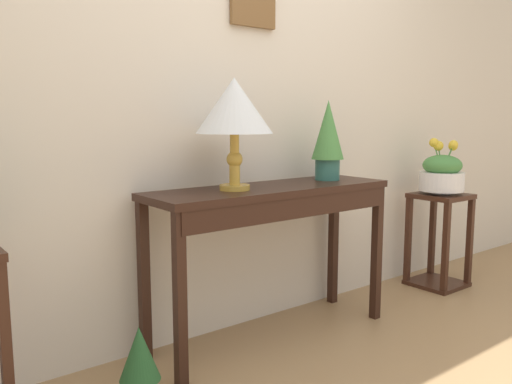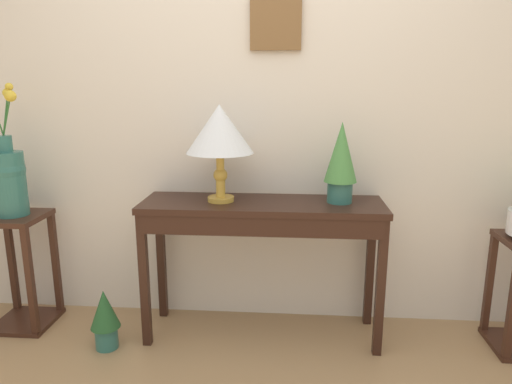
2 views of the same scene
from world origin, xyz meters
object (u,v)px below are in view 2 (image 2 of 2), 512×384
Objects in this scene: table_lamp at (220,131)px; potted_plant_floor at (105,316)px; console_table at (262,223)px; pedestal_stand_left at (21,271)px; flower_vase_tall_left at (9,175)px; potted_plant_on_console at (341,159)px.

potted_plant_floor is (-0.61, -0.22, -0.98)m from table_lamp.
pedestal_stand_left is (-1.42, 0.02, -0.33)m from console_table.
pedestal_stand_left is 0.57m from flower_vase_tall_left.
table_lamp is 1.53× the size of potted_plant_floor.
table_lamp reaches higher than potted_plant_on_console.
potted_plant_on_console is 1.52m from potted_plant_floor.
table_lamp is 1.17m from potted_plant_floor.
console_table is at bearing -173.56° from potted_plant_on_console.
pedestal_stand_left is 0.64m from potted_plant_floor.
potted_plant_on_console is 1.84m from flower_vase_tall_left.
flower_vase_tall_left reaches higher than potted_plant_on_console.
potted_plant_on_console reaches higher than potted_plant_floor.
console_table is 1.79× the size of flower_vase_tall_left.
potted_plant_on_console is (0.64, 0.02, -0.14)m from table_lamp.
flower_vase_tall_left reaches higher than potted_plant_floor.
table_lamp is at bearing 0.09° from flower_vase_tall_left.
flower_vase_tall_left is (0.00, 0.00, 0.57)m from pedestal_stand_left.
flower_vase_tall_left is (-1.42, 0.02, 0.24)m from console_table.
table_lamp reaches higher than console_table.
potted_plant_floor is (-0.83, -0.20, -0.49)m from console_table.
console_table is 1.92× the size of pedestal_stand_left.
flower_vase_tall_left is 0.96m from potted_plant_floor.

